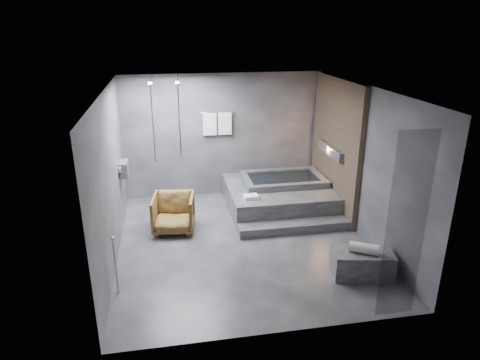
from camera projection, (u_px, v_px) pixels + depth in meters
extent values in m
plane|color=#292A2C|center=(244.00, 242.00, 7.93)|extent=(5.00, 5.00, 0.00)
cube|color=#454548|center=(244.00, 90.00, 6.96)|extent=(4.50, 5.00, 0.04)
cube|color=#333337|center=(224.00, 136.00, 9.75)|extent=(4.50, 0.04, 2.80)
cube|color=#333337|center=(282.00, 238.00, 5.13)|extent=(4.50, 0.04, 2.80)
cube|color=#333337|center=(110.00, 179.00, 7.07)|extent=(0.04, 5.00, 2.80)
cube|color=#333337|center=(365.00, 164.00, 7.82)|extent=(0.04, 5.00, 2.80)
cube|color=#8E7153|center=(335.00, 146.00, 8.96)|extent=(0.10, 2.40, 2.78)
cube|color=#FF9938|center=(331.00, 150.00, 8.98)|extent=(0.14, 1.20, 0.20)
cube|color=slate|center=(124.00, 169.00, 8.48)|extent=(0.16, 0.42, 0.30)
imported|color=beige|center=(124.00, 172.00, 8.40)|extent=(0.08, 0.08, 0.21)
imported|color=beige|center=(125.00, 171.00, 8.60)|extent=(0.07, 0.07, 0.15)
cylinder|color=silver|center=(179.00, 120.00, 8.99)|extent=(0.04, 0.04, 1.80)
cylinder|color=silver|center=(153.00, 121.00, 8.90)|extent=(0.04, 0.04, 1.80)
cylinder|color=silver|center=(217.00, 112.00, 9.48)|extent=(0.75, 0.02, 0.02)
cube|color=white|center=(210.00, 124.00, 9.52)|extent=(0.30, 0.06, 0.50)
cube|color=white|center=(225.00, 123.00, 9.57)|extent=(0.30, 0.06, 0.50)
cylinder|color=silver|center=(116.00, 266.00, 6.31)|extent=(0.04, 0.04, 0.90)
cube|color=black|center=(406.00, 229.00, 5.47)|extent=(0.55, 0.01, 2.60)
cube|color=#2E2E30|center=(278.00, 196.00, 9.35)|extent=(2.20, 2.00, 0.50)
cube|color=#2E2E30|center=(294.00, 227.00, 8.32)|extent=(2.20, 0.36, 0.18)
cube|color=#343437|center=(362.00, 263.00, 6.84)|extent=(1.01, 0.68, 0.42)
imported|color=#3F290F|center=(174.00, 213.00, 8.26)|extent=(0.88, 0.90, 0.73)
cylinder|color=white|center=(364.00, 248.00, 6.71)|extent=(0.47, 0.36, 0.16)
cube|color=white|center=(251.00, 197.00, 8.58)|extent=(0.30, 0.23, 0.08)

